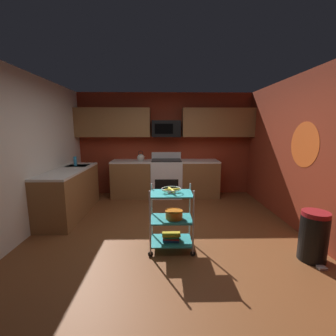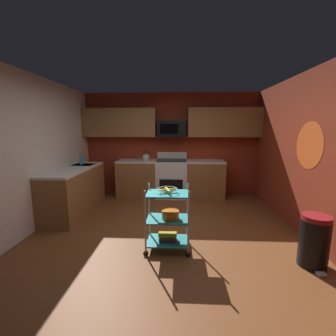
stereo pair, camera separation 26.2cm
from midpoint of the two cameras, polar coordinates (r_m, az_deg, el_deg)
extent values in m
cube|color=brown|center=(3.91, 1.33, -16.33)|extent=(4.40, 4.80, 0.04)
cube|color=maroon|center=(5.95, 2.01, 5.96)|extent=(4.52, 0.06, 2.60)
cube|color=silver|center=(4.22, -30.51, 3.00)|extent=(0.06, 4.80, 2.60)
cube|color=maroon|center=(4.13, 34.14, 2.55)|extent=(0.06, 4.80, 2.60)
cylinder|color=#E5591E|center=(4.16, 33.43, 4.74)|extent=(0.00, 0.73, 0.73)
cube|color=brown|center=(5.75, 1.91, -2.85)|extent=(2.66, 0.60, 0.88)
cube|color=silver|center=(5.66, 1.94, 1.69)|extent=(2.66, 0.60, 0.04)
cube|color=brown|center=(4.98, -20.87, -5.50)|extent=(0.60, 1.83, 0.88)
cube|color=silver|center=(4.88, -21.20, -0.29)|extent=(0.60, 1.83, 0.04)
cube|color=#B7BABC|center=(5.32, -19.15, -0.04)|extent=(0.44, 0.36, 0.16)
cube|color=white|center=(5.74, 2.19, -2.66)|extent=(0.76, 0.64, 0.92)
cube|color=black|center=(5.45, 2.15, -4.53)|extent=(0.56, 0.01, 0.32)
cube|color=white|center=(5.94, 2.26, 3.14)|extent=(0.76, 0.06, 0.18)
cube|color=black|center=(5.66, 2.22, 1.99)|extent=(0.72, 0.60, 0.02)
cube|color=brown|center=(5.90, -10.81, 11.10)|extent=(1.83, 0.33, 0.70)
cube|color=brown|center=(5.87, 15.19, 10.95)|extent=(1.77, 0.33, 0.70)
cube|color=black|center=(5.71, 2.29, 9.81)|extent=(0.70, 0.38, 0.40)
cube|color=black|center=(5.52, 1.64, 9.81)|extent=(0.44, 0.01, 0.24)
cylinder|color=silver|center=(3.09, -3.25, -13.58)|extent=(0.02, 0.02, 0.88)
cylinder|color=black|center=(3.29, -3.17, -20.63)|extent=(0.07, 0.02, 0.07)
cylinder|color=silver|center=(3.09, 7.67, -13.70)|extent=(0.02, 0.02, 0.88)
cylinder|color=black|center=(3.29, 7.48, -20.75)|extent=(0.07, 0.02, 0.07)
cylinder|color=silver|center=(3.46, -2.53, -10.95)|extent=(0.02, 0.02, 0.88)
cylinder|color=black|center=(3.64, -2.48, -17.43)|extent=(0.07, 0.02, 0.07)
cylinder|color=silver|center=(3.46, 7.11, -11.04)|extent=(0.02, 0.02, 0.88)
cylinder|color=black|center=(3.64, 6.96, -17.53)|extent=(0.07, 0.02, 0.07)
cube|color=teal|center=(3.41, 2.21, -17.82)|extent=(0.57, 0.41, 0.02)
cube|color=teal|center=(3.27, 2.25, -12.69)|extent=(0.57, 0.41, 0.02)
cube|color=teal|center=(3.15, 2.29, -6.46)|extent=(0.57, 0.41, 0.02)
torus|color=silver|center=(3.13, 2.30, -5.25)|extent=(0.27, 0.27, 0.01)
cylinder|color=silver|center=(3.14, 2.29, -6.13)|extent=(0.12, 0.12, 0.02)
ellipsoid|color=yellow|center=(3.15, 3.17, -5.45)|extent=(0.17, 0.09, 0.04)
ellipsoid|color=yellow|center=(3.18, 2.04, -5.28)|extent=(0.09, 0.17, 0.04)
ellipsoid|color=yellow|center=(3.12, 1.41, -5.57)|extent=(0.17, 0.09, 0.04)
ellipsoid|color=yellow|center=(3.09, 2.56, -5.75)|extent=(0.09, 0.17, 0.04)
cylinder|color=orange|center=(3.25, 2.96, -11.67)|extent=(0.24, 0.24, 0.11)
torus|color=orange|center=(3.23, 2.97, -10.78)|extent=(0.25, 0.25, 0.01)
cube|color=#1E4C8C|center=(3.40, 2.21, -17.46)|extent=(0.24, 0.17, 0.03)
cube|color=#B22626|center=(3.39, 2.21, -17.07)|extent=(0.24, 0.18, 0.02)
cube|color=#26723F|center=(3.38, 2.21, -16.74)|extent=(0.22, 0.15, 0.02)
cube|color=gold|center=(3.37, 2.22, -16.33)|extent=(0.26, 0.14, 0.03)
sphere|color=beige|center=(5.69, -4.22, 2.65)|extent=(0.18, 0.18, 0.18)
sphere|color=black|center=(5.68, -4.23, 3.52)|extent=(0.03, 0.03, 0.03)
cone|color=beige|center=(5.68, -3.41, 2.82)|extent=(0.09, 0.04, 0.06)
torus|color=black|center=(5.68, -4.23, 3.77)|extent=(0.12, 0.01, 0.12)
cylinder|color=#2D8CBF|center=(5.26, -19.66, 1.80)|extent=(0.06, 0.06, 0.20)
cylinder|color=black|center=(3.55, 34.62, -15.27)|extent=(0.34, 0.34, 0.60)
cylinder|color=maroon|center=(3.43, 35.17, -10.23)|extent=(0.33, 0.33, 0.06)
cube|color=#B2B2B7|center=(3.52, 36.04, -20.83)|extent=(0.10, 0.08, 0.03)
camera|label=1|loc=(0.13, -88.04, 0.34)|focal=24.30mm
camera|label=2|loc=(0.13, 91.96, -0.34)|focal=24.30mm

